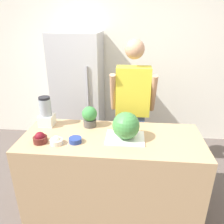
# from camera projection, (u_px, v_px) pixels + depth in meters

# --- Properties ---
(wall_back) EXTENTS (8.00, 0.06, 2.60)m
(wall_back) POSITION_uv_depth(u_px,v_px,m) (122.00, 63.00, 3.53)
(wall_back) COLOR white
(wall_back) RESTS_ON ground_plane
(counter_island) EXTENTS (1.77, 0.72, 0.88)m
(counter_island) POSITION_uv_depth(u_px,v_px,m) (112.00, 173.00, 2.31)
(counter_island) COLOR tan
(counter_island) RESTS_ON ground_plane
(refrigerator) EXTENTS (0.70, 0.70, 1.79)m
(refrigerator) POSITION_uv_depth(u_px,v_px,m) (79.00, 93.00, 3.38)
(refrigerator) COLOR #B7B7BC
(refrigerator) RESTS_ON ground_plane
(person) EXTENTS (0.55, 0.27, 1.75)m
(person) POSITION_uv_depth(u_px,v_px,m) (132.00, 109.00, 2.76)
(person) COLOR #4C608C
(person) RESTS_ON ground_plane
(cutting_board) EXTENTS (0.37, 0.29, 0.01)m
(cutting_board) POSITION_uv_depth(u_px,v_px,m) (125.00, 138.00, 2.11)
(cutting_board) COLOR white
(cutting_board) RESTS_ON counter_island
(watermelon) EXTENTS (0.26, 0.26, 0.26)m
(watermelon) POSITION_uv_depth(u_px,v_px,m) (126.00, 126.00, 2.05)
(watermelon) COLOR #3D7F3D
(watermelon) RESTS_ON cutting_board
(bowl_cherries) EXTENTS (0.13, 0.13, 0.11)m
(bowl_cherries) POSITION_uv_depth(u_px,v_px,m) (40.00, 138.00, 2.03)
(bowl_cherries) COLOR #511E19
(bowl_cherries) RESTS_ON counter_island
(bowl_cream) EXTENTS (0.12, 0.12, 0.08)m
(bowl_cream) POSITION_uv_depth(u_px,v_px,m) (56.00, 141.00, 2.01)
(bowl_cream) COLOR beige
(bowl_cream) RESTS_ON counter_island
(bowl_small_blue) EXTENTS (0.12, 0.12, 0.05)m
(bowl_small_blue) POSITION_uv_depth(u_px,v_px,m) (75.00, 140.00, 2.04)
(bowl_small_blue) COLOR navy
(bowl_small_blue) RESTS_ON counter_island
(blender) EXTENTS (0.15, 0.15, 0.33)m
(blender) POSITION_uv_depth(u_px,v_px,m) (46.00, 113.00, 2.32)
(blender) COLOR silver
(blender) RESTS_ON counter_island
(potted_plant) EXTENTS (0.16, 0.16, 0.22)m
(potted_plant) POSITION_uv_depth(u_px,v_px,m) (90.00, 116.00, 2.31)
(potted_plant) COLOR #514C47
(potted_plant) RESTS_ON counter_island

